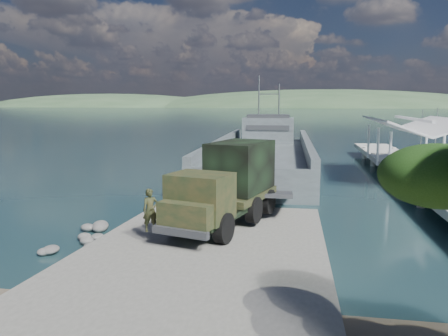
{
  "coord_description": "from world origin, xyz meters",
  "views": [
    {
      "loc": [
        3.69,
        -18.26,
        6.51
      ],
      "look_at": [
        -0.4,
        6.0,
        2.79
      ],
      "focal_mm": 35.0,
      "sensor_mm": 36.0,
      "label": 1
    }
  ],
  "objects_px": {
    "soldier": "(151,219)",
    "sailboat_near": "(435,158)",
    "pier": "(413,163)",
    "landing_craft": "(263,160)",
    "military_truck": "(228,184)",
    "sailboat_far": "(420,157)"
  },
  "relations": [
    {
      "from": "pier",
      "to": "sailboat_near",
      "type": "relative_size",
      "value": 7.21
    },
    {
      "from": "landing_craft",
      "to": "sailboat_near",
      "type": "height_order",
      "value": "landing_craft"
    },
    {
      "from": "pier",
      "to": "sailboat_near",
      "type": "xyz_separation_m",
      "value": [
        5.87,
        14.45,
        -1.27
      ]
    },
    {
      "from": "pier",
      "to": "sailboat_near",
      "type": "height_order",
      "value": "sailboat_near"
    },
    {
      "from": "sailboat_far",
      "to": "soldier",
      "type": "bearing_deg",
      "value": -116.0
    },
    {
      "from": "sailboat_near",
      "to": "sailboat_far",
      "type": "xyz_separation_m",
      "value": [
        -1.39,
        0.72,
        -0.01
      ]
    },
    {
      "from": "pier",
      "to": "soldier",
      "type": "height_order",
      "value": "pier"
    },
    {
      "from": "soldier",
      "to": "sailboat_near",
      "type": "bearing_deg",
      "value": 23.38
    },
    {
      "from": "military_truck",
      "to": "sailboat_far",
      "type": "height_order",
      "value": "sailboat_far"
    },
    {
      "from": "pier",
      "to": "landing_craft",
      "type": "height_order",
      "value": "landing_craft"
    },
    {
      "from": "soldier",
      "to": "sailboat_near",
      "type": "xyz_separation_m",
      "value": [
        21.45,
        33.7,
        -1.12
      ]
    },
    {
      "from": "soldier",
      "to": "sailboat_far",
      "type": "bearing_deg",
      "value": 25.62
    },
    {
      "from": "pier",
      "to": "landing_craft",
      "type": "distance_m",
      "value": 13.7
    },
    {
      "from": "soldier",
      "to": "sailboat_near",
      "type": "height_order",
      "value": "sailboat_near"
    },
    {
      "from": "landing_craft",
      "to": "military_truck",
      "type": "bearing_deg",
      "value": -91.27
    },
    {
      "from": "sailboat_near",
      "to": "landing_craft",
      "type": "bearing_deg",
      "value": -163.58
    },
    {
      "from": "pier",
      "to": "sailboat_far",
      "type": "xyz_separation_m",
      "value": [
        4.49,
        15.18,
        -1.29
      ]
    },
    {
      "from": "military_truck",
      "to": "soldier",
      "type": "distance_m",
      "value": 4.54
    },
    {
      "from": "military_truck",
      "to": "sailboat_near",
      "type": "distance_m",
      "value": 35.66
    },
    {
      "from": "soldier",
      "to": "sailboat_near",
      "type": "relative_size",
      "value": 0.31
    },
    {
      "from": "landing_craft",
      "to": "sailboat_near",
      "type": "relative_size",
      "value": 5.79
    },
    {
      "from": "pier",
      "to": "sailboat_near",
      "type": "distance_m",
      "value": 15.65
    }
  ]
}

